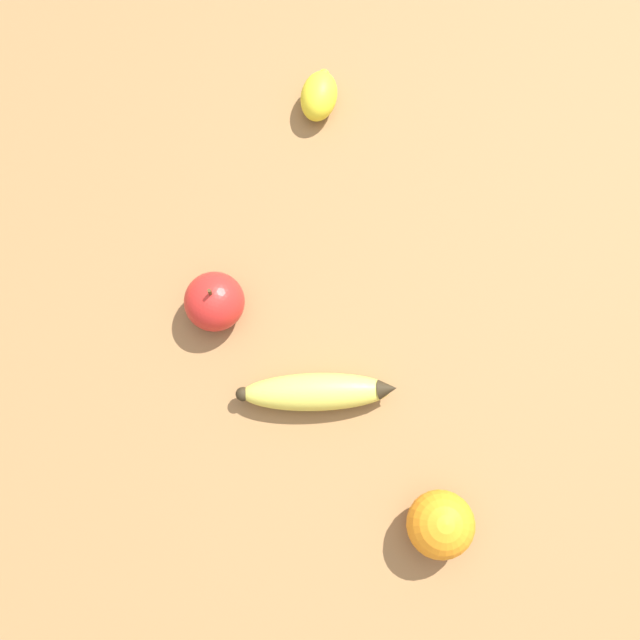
{
  "coord_description": "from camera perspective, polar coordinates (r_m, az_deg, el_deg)",
  "views": [
    {
      "loc": [
        -0.26,
        -0.05,
        0.92
      ],
      "look_at": [
        -0.04,
        0.06,
        0.03
      ],
      "focal_mm": 42.0,
      "sensor_mm": 36.0,
      "label": 1
    }
  ],
  "objects": [
    {
      "name": "ground_plane",
      "position": [
        0.96,
        4.31,
        0.08
      ],
      "size": [
        3.0,
        3.0,
        0.0
      ],
      "primitive_type": "plane",
      "color": "olive"
    },
    {
      "name": "banana",
      "position": [
        0.91,
        -0.21,
        -5.5
      ],
      "size": [
        0.13,
        0.18,
        0.04
      ],
      "rotation": [
        0.0,
        0.0,
        5.22
      ],
      "color": "#DBCC4C",
      "rests_on": "ground_plane"
    },
    {
      "name": "orange",
      "position": [
        0.89,
        9.17,
        -15.13
      ],
      "size": [
        0.08,
        0.08,
        0.08
      ],
      "color": "orange",
      "rests_on": "ground_plane"
    },
    {
      "name": "apple",
      "position": [
        0.94,
        -8.05,
        1.4
      ],
      "size": [
        0.08,
        0.08,
        0.08
      ],
      "color": "red",
      "rests_on": "ground_plane"
    },
    {
      "name": "lemon",
      "position": [
        1.06,
        -0.08,
        16.71
      ],
      "size": [
        0.08,
        0.07,
        0.05
      ],
      "rotation": [
        0.0,
        0.0,
        0.28
      ],
      "color": "yellow",
      "rests_on": "ground_plane"
    }
  ]
}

